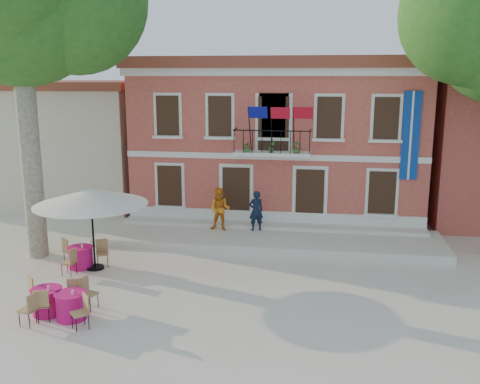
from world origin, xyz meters
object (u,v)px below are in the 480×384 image
object	(u,v)px
pedestrian_navy	(256,211)
cafe_table_1	(71,304)
patio_umbrella	(91,197)
cafe_table_0	(47,300)
pedestrian_orange	(220,209)
cafe_table_3	(81,256)

from	to	relation	value
pedestrian_navy	cafe_table_1	world-z (taller)	pedestrian_navy
cafe_table_1	pedestrian_navy	bearing A→B (deg)	64.01
patio_umbrella	cafe_table_0	bearing A→B (deg)	-86.93
cafe_table_0	pedestrian_navy	bearing A→B (deg)	59.18
patio_umbrella	pedestrian_orange	xyz separation A→B (m)	(3.66, 4.42, -1.40)
cafe_table_0	cafe_table_1	size ratio (longest dim) A/B	1.01
pedestrian_orange	cafe_table_0	size ratio (longest dim) A/B	0.99
pedestrian_orange	cafe_table_3	distance (m)	6.13
pedestrian_orange	cafe_table_3	world-z (taller)	pedestrian_orange
patio_umbrella	pedestrian_orange	size ratio (longest dim) A/B	2.15
patio_umbrella	cafe_table_0	xyz separation A→B (m)	(0.20, -3.69, -2.18)
pedestrian_navy	cafe_table_1	distance (m)	9.48
cafe_table_0	cafe_table_3	bearing A→B (deg)	101.09
patio_umbrella	pedestrian_navy	size ratio (longest dim) A/B	2.30
pedestrian_navy	cafe_table_3	xyz separation A→B (m)	(-5.69, -4.61, -0.72)
cafe_table_0	pedestrian_orange	bearing A→B (deg)	66.92
patio_umbrella	cafe_table_0	world-z (taller)	patio_umbrella
cafe_table_0	cafe_table_1	distance (m)	0.84
pedestrian_navy	pedestrian_orange	xyz separation A→B (m)	(-1.50, -0.20, 0.06)
pedestrian_orange	cafe_table_0	distance (m)	8.86
pedestrian_navy	pedestrian_orange	size ratio (longest dim) A/B	0.93
cafe_table_3	pedestrian_orange	bearing A→B (deg)	46.48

